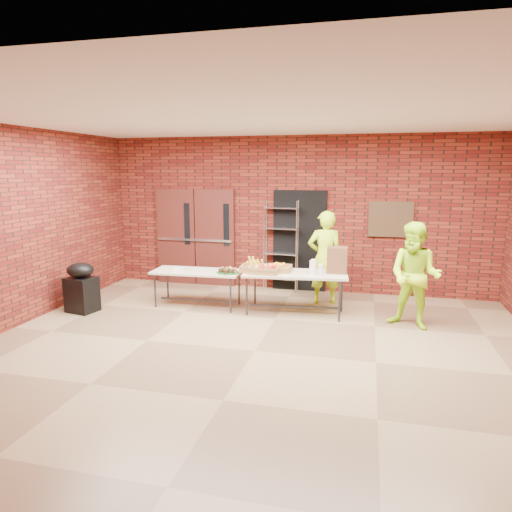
# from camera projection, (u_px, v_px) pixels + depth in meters

# --- Properties ---
(room) EXTENTS (8.08, 7.08, 3.28)m
(room) POSITION_uv_depth(u_px,v_px,m) (255.00, 238.00, 6.11)
(room) COLOR brown
(room) RESTS_ON ground
(double_doors) EXTENTS (1.78, 0.12, 2.10)m
(double_doors) POSITION_uv_depth(u_px,v_px,m) (196.00, 237.00, 10.01)
(double_doors) COLOR #461614
(double_doors) RESTS_ON room
(dark_doorway) EXTENTS (1.10, 0.06, 2.10)m
(dark_doorway) POSITION_uv_depth(u_px,v_px,m) (299.00, 241.00, 9.49)
(dark_doorway) COLOR black
(dark_doorway) RESTS_ON room
(bronze_plaque) EXTENTS (0.85, 0.04, 0.70)m
(bronze_plaque) POSITION_uv_depth(u_px,v_px,m) (391.00, 219.00, 8.97)
(bronze_plaque) COLOR #43301A
(bronze_plaque) RESTS_ON room
(wire_rack) EXTENTS (0.71, 0.29, 1.90)m
(wire_rack) POSITION_uv_depth(u_px,v_px,m) (281.00, 246.00, 9.46)
(wire_rack) COLOR #B3B4BA
(wire_rack) RESTS_ON room
(table_left) EXTENTS (1.66, 0.75, 0.67)m
(table_left) POSITION_uv_depth(u_px,v_px,m) (197.00, 274.00, 8.43)
(table_left) COLOR beige
(table_left) RESTS_ON room
(table_right) EXTENTS (1.86, 0.93, 0.74)m
(table_right) POSITION_uv_depth(u_px,v_px,m) (295.00, 276.00, 7.98)
(table_right) COLOR beige
(table_right) RESTS_ON room
(basket_bananas) EXTENTS (0.48, 0.37, 0.15)m
(basket_bananas) POSITION_uv_depth(u_px,v_px,m) (255.00, 268.00, 8.03)
(basket_bananas) COLOR olive
(basket_bananas) RESTS_ON table_right
(basket_oranges) EXTENTS (0.45, 0.35, 0.14)m
(basket_oranges) POSITION_uv_depth(u_px,v_px,m) (278.00, 268.00, 8.04)
(basket_oranges) COLOR olive
(basket_oranges) RESTS_ON table_right
(basket_apples) EXTENTS (0.50, 0.39, 0.16)m
(basket_apples) POSITION_uv_depth(u_px,v_px,m) (264.00, 269.00, 7.90)
(basket_apples) COLOR olive
(basket_apples) RESTS_ON table_right
(muffin_tray) EXTENTS (0.41, 0.41, 0.10)m
(muffin_tray) POSITION_uv_depth(u_px,v_px,m) (228.00, 270.00, 8.24)
(muffin_tray) COLOR #16521D
(muffin_tray) RESTS_ON table_left
(napkin_box) EXTENTS (0.17, 0.11, 0.06)m
(napkin_box) POSITION_uv_depth(u_px,v_px,m) (178.00, 269.00, 8.45)
(napkin_box) COLOR white
(napkin_box) RESTS_ON table_left
(coffee_dispenser) EXTENTS (0.34, 0.31, 0.45)m
(coffee_dispenser) POSITION_uv_depth(u_px,v_px,m) (337.00, 260.00, 7.93)
(coffee_dispenser) COLOR brown
(coffee_dispenser) RESTS_ON table_right
(cup_stack_front) EXTENTS (0.09, 0.09, 0.27)m
(cup_stack_front) POSITION_uv_depth(u_px,v_px,m) (314.00, 267.00, 7.78)
(cup_stack_front) COLOR white
(cup_stack_front) RESTS_ON table_right
(cup_stack_mid) EXTENTS (0.07, 0.07, 0.22)m
(cup_stack_mid) POSITION_uv_depth(u_px,v_px,m) (321.00, 270.00, 7.63)
(cup_stack_mid) COLOR white
(cup_stack_mid) RESTS_ON table_right
(cup_stack_back) EXTENTS (0.08, 0.08, 0.23)m
(cup_stack_back) POSITION_uv_depth(u_px,v_px,m) (312.00, 267.00, 7.88)
(cup_stack_back) COLOR white
(cup_stack_back) RESTS_ON table_right
(covered_grill) EXTENTS (0.56, 0.50, 0.90)m
(covered_grill) POSITION_uv_depth(u_px,v_px,m) (81.00, 287.00, 8.12)
(covered_grill) COLOR black
(covered_grill) RESTS_ON room
(volunteer_woman) EXTENTS (0.73, 0.57, 1.77)m
(volunteer_woman) POSITION_uv_depth(u_px,v_px,m) (325.00, 258.00, 8.56)
(volunteer_woman) COLOR #BCF81B
(volunteer_woman) RESTS_ON room
(volunteer_man) EXTENTS (1.02, 0.92, 1.71)m
(volunteer_man) POSITION_uv_depth(u_px,v_px,m) (415.00, 276.00, 7.22)
(volunteer_man) COLOR #BCF81B
(volunteer_man) RESTS_ON room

